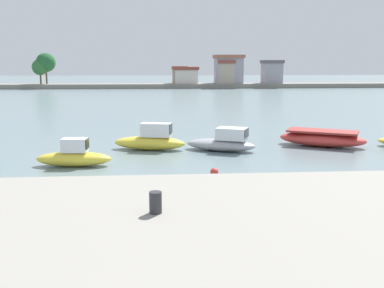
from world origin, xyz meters
The scene contains 10 objects.
ground_plane centered at (0.00, 0.00, 0.00)m, with size 400.00×400.00×0.00m, color slate.
seawall_embankment centered at (0.00, -7.45, 1.02)m, with size 90.16×7.96×2.04m, color gray.
mooring_bollard centered at (2.51, -7.00, 2.29)m, with size 0.28×0.28×0.49m, color #2D2D33.
moored_boat_2 centered at (-1.87, 6.92, 0.50)m, with size 4.05×1.63×1.49m.
moored_boat_3 centered at (2.12, 11.25, 0.58)m, with size 4.77×2.53×1.69m.
moored_boat_4 centered at (6.62, 10.54, 0.54)m, with size 4.72×3.32×1.47m.
moored_boat_5 centered at (13.35, 11.65, 0.51)m, with size 5.94×4.54×1.05m.
mooring_buoy_2 centered at (5.27, 4.24, 0.20)m, with size 0.39×0.39×0.39m, color red.
mooring_buoy_4 centered at (7.72, 1.08, 0.17)m, with size 0.35×0.35×0.35m, color red.
distant_shoreline centered at (2.23, 85.70, 2.21)m, with size 116.61×7.46×7.78m.
Camera 1 is at (2.60, -16.64, 5.34)m, focal length 41.86 mm.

